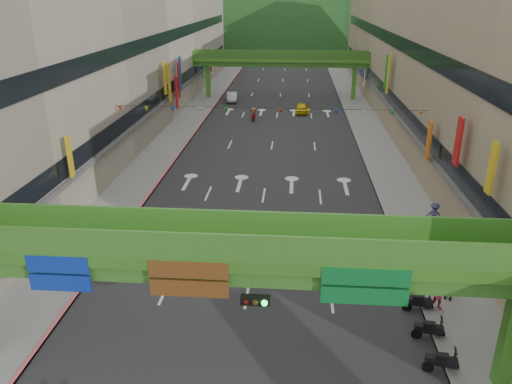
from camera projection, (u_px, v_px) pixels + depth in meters
road_slab at (276, 123)px, 62.10m from camera, size 18.00×140.00×0.02m
sidewalk_left at (189, 120)px, 62.87m from camera, size 4.00×140.00×0.15m
sidewalk_right at (365, 124)px, 61.29m from camera, size 4.00×140.00×0.15m
curb_left at (204, 121)px, 62.73m from camera, size 0.20×140.00×0.18m
curb_right at (350, 123)px, 61.42m from camera, size 0.20×140.00×0.18m
building_row_left at (120, 43)px, 59.94m from camera, size 12.80×95.00×19.00m
building_row_right at (442, 45)px, 57.22m from camera, size 12.80×95.00×19.00m
overpass_near at (255, 275)px, 18.82m from camera, size 28.00×12.27×7.10m
overpass_far at (280, 62)px, 73.97m from camera, size 28.00×2.20×7.10m
hill_left at (244, 41)px, 164.93m from camera, size 168.00×140.00×112.00m
hill_right at (359, 37)px, 180.56m from camera, size 208.00×176.00×128.00m
bunting_string at (267, 111)px, 41.38m from camera, size 26.00×0.36×0.47m
scooter_rider_mid at (255, 254)px, 28.58m from camera, size 0.91×1.60×2.23m
scooter_rider_far at (254, 114)px, 62.67m from camera, size 0.75×1.60×1.85m
parked_scooter_row at (423, 315)px, 24.28m from camera, size 1.60×7.20×1.08m
car_silver at (232, 97)px, 73.71m from camera, size 1.96×4.40×1.40m
car_yellow at (302, 108)px, 66.75m from camera, size 1.86×4.05×1.35m
pedestrian_red at (439, 298)px, 25.09m from camera, size 0.87×0.71×1.66m
pedestrian_dark at (449, 287)px, 26.02m from camera, size 1.06×0.80×1.67m
pedestrian_blue at (434, 217)px, 33.90m from camera, size 0.96×0.75×1.81m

